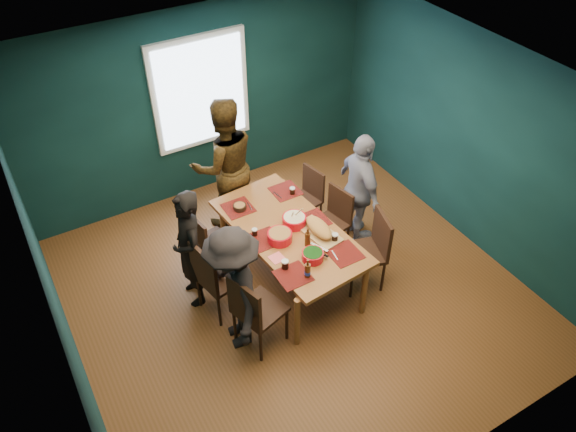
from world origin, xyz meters
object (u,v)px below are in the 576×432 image
dining_table (289,234)px  chair_right_near (372,246)px  chair_left_near (253,308)px  bowl_salad (280,236)px  chair_left_mid (214,275)px  person_near_left (234,290)px  chair_right_far (308,194)px  bowl_dumpling (294,220)px  person_far_left (190,249)px  person_back (225,165)px  chair_left_far (206,239)px  bowl_herbs (313,255)px  person_right (360,189)px  chair_right_mid (334,216)px  cutting_board (319,229)px

dining_table → chair_right_near: chair_right_near is taller
chair_left_near → bowl_salad: bearing=25.8°
chair_left_mid → person_near_left: person_near_left is taller
chair_left_mid → chair_right_near: (1.80, -0.50, -0.01)m
chair_right_far → bowl_dumpling: (-0.63, -0.69, 0.33)m
dining_table → chair_right_near: (0.80, -0.56, -0.10)m
person_far_left → person_back: (0.95, 1.07, 0.16)m
chair_left_far → chair_right_far: chair_right_far is taller
dining_table → bowl_herbs: size_ratio=8.66×
chair_right_near → chair_left_mid: bearing=-179.9°
chair_right_near → person_right: person_right is taller
person_near_left → bowl_herbs: person_near_left is taller
chair_right_mid → bowl_herbs: 1.10m
person_far_left → bowl_dumpling: (1.23, -0.22, 0.06)m
chair_right_mid → chair_right_near: 0.73m
chair_right_near → person_back: size_ratio=0.55×
bowl_dumpling → person_near_left: bearing=-151.3°
dining_table → chair_left_far: bearing=136.8°
dining_table → cutting_board: bearing=-45.5°
person_back → person_near_left: size_ratio=1.18×
chair_right_near → chair_left_far: bearing=158.8°
person_back → bowl_salad: (-0.00, -1.44, -0.10)m
bowl_salad → bowl_dumpling: (0.28, 0.15, 0.00)m
person_far_left → cutting_board: bearing=75.0°
dining_table → chair_left_mid: chair_left_mid is taller
dining_table → chair_left_mid: (-1.00, -0.07, -0.10)m
chair_left_near → person_right: (2.01, 0.90, 0.17)m
chair_right_mid → bowl_salad: (-0.94, -0.27, 0.31)m
chair_right_far → bowl_herbs: 1.53m
person_right → bowl_salad: person_right is taller
person_right → person_near_left: size_ratio=0.99×
bowl_herbs → person_far_left: bearing=143.4°
person_near_left → bowl_salad: (0.79, 0.43, 0.04)m
chair_left_mid → bowl_dumpling: 1.14m
cutting_board → chair_right_mid: bearing=29.3°
bowl_dumpling → person_right: bearing=7.6°
chair_left_far → chair_right_near: chair_right_near is taller
chair_left_mid → bowl_salad: 0.86m
chair_left_mid → bowl_salad: (0.82, -0.03, 0.23)m
chair_left_mid → chair_left_near: chair_left_near is taller
chair_right_far → chair_right_mid: size_ratio=0.96×
chair_left_far → person_near_left: person_near_left is taller
chair_left_mid → person_far_left: bearing=98.0°
person_right → chair_right_mid: bearing=102.2°
chair_right_mid → chair_left_far: bearing=151.7°
chair_right_near → person_back: (-0.97, 1.90, 0.34)m
chair_right_far → dining_table: bearing=-146.3°
bowl_salad → cutting_board: bearing=-15.7°
chair_right_near → person_back: bearing=132.5°
chair_right_mid → person_near_left: person_near_left is taller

